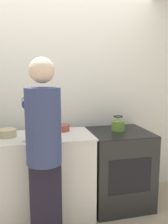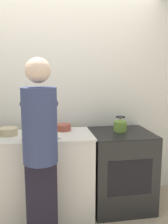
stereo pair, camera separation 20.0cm
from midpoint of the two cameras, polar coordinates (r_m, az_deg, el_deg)
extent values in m
cube|color=silver|center=(3.11, -8.43, 3.58)|extent=(8.00, 0.05, 2.60)
cube|color=silver|center=(2.87, -14.49, -14.63)|extent=(1.36, 0.56, 0.91)
cube|color=silver|center=(2.72, -14.90, -5.63)|extent=(1.38, 0.59, 0.02)
cube|color=black|center=(3.09, 5.99, -12.75)|extent=(0.70, 0.67, 0.90)
cube|color=black|center=(2.95, 6.14, -4.56)|extent=(0.70, 0.67, 0.01)
cube|color=black|center=(2.79, 8.41, -14.36)|extent=(0.49, 0.01, 0.39)
cube|color=black|center=(2.47, -11.23, -20.16)|extent=(0.28, 0.17, 0.80)
cylinder|color=navy|center=(2.20, -11.86, -3.23)|extent=(0.31, 0.31, 0.67)
sphere|color=beige|center=(2.15, -12.30, 9.31)|extent=(0.22, 0.22, 0.22)
cylinder|color=navy|center=(2.45, -15.36, 2.08)|extent=(0.09, 0.30, 0.09)
cylinder|color=navy|center=(2.46, -9.22, 2.33)|extent=(0.09, 0.30, 0.09)
cube|color=silver|center=(2.61, -11.85, -5.75)|extent=(0.40, 0.21, 0.02)
cube|color=silver|center=(2.62, -9.91, -5.36)|extent=(0.12, 0.08, 0.01)
cube|color=black|center=(2.65, -11.87, -5.23)|extent=(0.08, 0.06, 0.01)
cylinder|color=olive|center=(2.97, 5.88, -3.14)|extent=(0.15, 0.15, 0.12)
cone|color=olive|center=(2.96, 5.91, -1.73)|extent=(0.12, 0.12, 0.03)
sphere|color=black|center=(2.95, 5.92, -1.27)|extent=(0.02, 0.02, 0.02)
torus|color=black|center=(2.95, 5.92, -1.04)|extent=(0.11, 0.11, 0.01)
cylinder|color=#9E4738|center=(2.87, -7.11, -3.62)|extent=(0.18, 0.18, 0.07)
cylinder|color=#C6B789|center=(2.76, -19.17, -4.57)|extent=(0.19, 0.19, 0.08)
camera|label=1|loc=(0.10, -92.17, -0.37)|focal=40.00mm
camera|label=2|loc=(0.10, 87.83, 0.37)|focal=40.00mm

